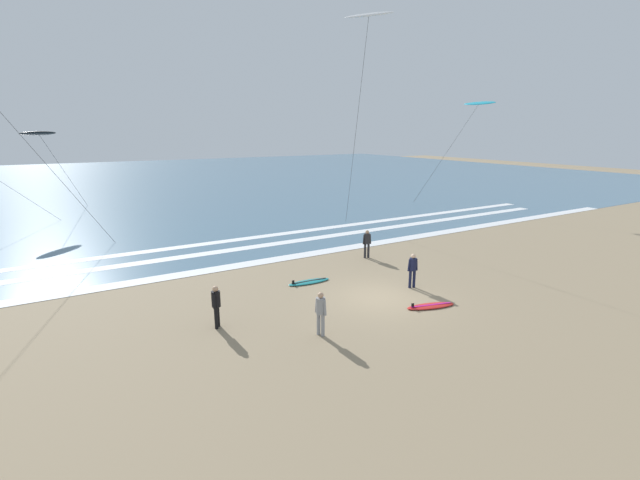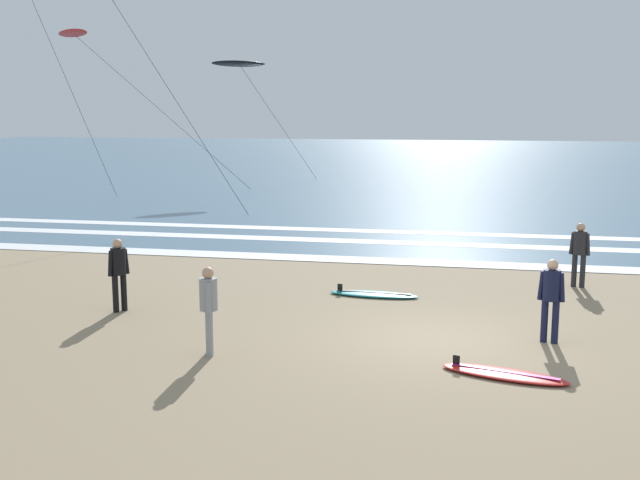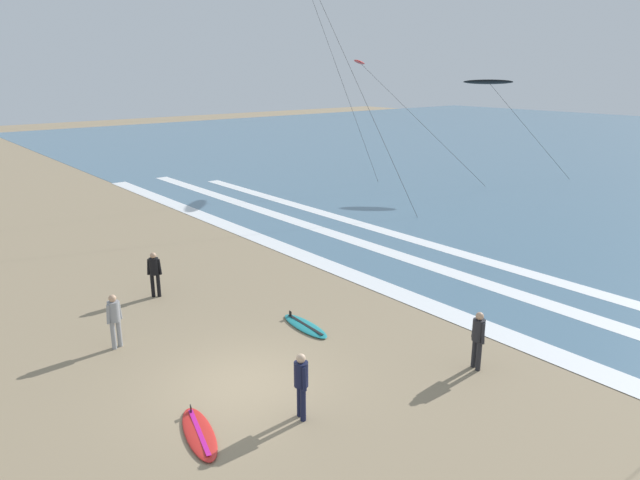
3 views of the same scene
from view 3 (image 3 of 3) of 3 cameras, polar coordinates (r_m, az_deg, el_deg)
The scene contains 12 objects.
ground_plane at distance 14.96m, azimuth -7.43°, elevation -14.00°, with size 160.00×160.00×0.00m, color #937F60.
wave_foam_shoreline at distance 18.72m, azimuth 14.61°, elevation -7.82°, with size 59.17×0.98×0.01m, color white.
wave_foam_mid_break at distance 22.63m, azimuth 13.72°, elevation -3.45°, with size 53.57×0.84×0.01m, color white.
wave_foam_outer_break at distance 23.25m, azimuth 21.64°, elevation -3.63°, with size 51.11×0.80×0.01m, color white.
surfer_left_near at distance 20.53m, azimuth -16.06°, elevation -2.91°, with size 0.37×0.47×1.60m.
surfer_left_far at distance 15.66m, azimuth 15.36°, elevation -9.07°, with size 0.51×0.32×1.60m.
surfer_foreground_main at distance 13.13m, azimuth -1.88°, elevation -13.69°, with size 0.51×0.32×1.60m.
surfer_right_near at distance 17.18m, azimuth -19.67°, elevation -7.12°, with size 0.32×0.51×1.60m.
surfboard_left_pile at distance 13.34m, azimuth -11.85°, elevation -18.19°, with size 2.18×1.12×0.25m.
surfboard_right_spare at distance 17.78m, azimuth -1.48°, elevation -8.49°, with size 2.13×0.71×0.25m.
kite_black_high_right at distance 40.50m, azimuth 16.34°, elevation 14.73°, with size 4.39×7.86×6.99m.
kite_red_far_right at distance 41.15m, azimuth 3.97°, elevation 17.08°, with size 9.05×6.09×8.25m.
Camera 3 is at (11.09, -6.60, 7.57)m, focal length 32.37 mm.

